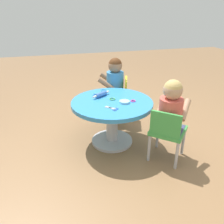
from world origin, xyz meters
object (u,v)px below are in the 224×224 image
object	(u,v)px
craft_scissors	(113,109)
craft_table	(112,112)
rolling_pin	(101,94)
seated_child_left	(171,107)
child_chair_left	(167,131)
child_chair_right	(118,96)
seated_child_right	(115,79)

from	to	relation	value
craft_scissors	craft_table	bearing A→B (deg)	-11.64
craft_table	rolling_pin	xyz separation A→B (m)	(0.16, 0.08, 0.15)
craft_table	seated_child_left	size ratio (longest dim) A/B	1.62
child_chair_left	child_chair_right	distance (m)	1.00
seated_child_left	rolling_pin	size ratio (longest dim) A/B	2.50
child_chair_right	seated_child_right	world-z (taller)	seated_child_right
seated_child_left	child_chair_right	bearing A→B (deg)	12.79
rolling_pin	craft_scissors	bearing A→B (deg)	-173.02
child_chair_left	child_chair_right	world-z (taller)	same
seated_child_right	craft_scissors	world-z (taller)	seated_child_right
child_chair_right	rolling_pin	size ratio (longest dim) A/B	2.63
child_chair_left	craft_scissors	world-z (taller)	child_chair_left
craft_table	craft_scissors	xyz separation A→B (m)	(-0.18, 0.04, 0.13)
child_chair_left	seated_child_left	distance (m)	0.23
child_chair_left	child_chair_right	bearing A→B (deg)	10.90
seated_child_right	rolling_pin	world-z (taller)	seated_child_right
seated_child_left	rolling_pin	distance (m)	0.76
seated_child_left	child_chair_left	bearing A→B (deg)	137.20
craft_table	seated_child_left	xyz separation A→B (m)	(-0.40, -0.44, 0.18)
child_chair_right	craft_scissors	size ratio (longest dim) A/B	3.98
child_chair_right	child_chair_left	bearing A→B (deg)	-169.10
seated_child_right	craft_scissors	xyz separation A→B (m)	(-0.75, 0.22, -0.05)
seated_child_left	seated_child_right	xyz separation A→B (m)	(0.96, 0.25, 0.00)
rolling_pin	seated_child_right	bearing A→B (deg)	-33.10
craft_table	child_chair_right	bearing A→B (deg)	-22.05
rolling_pin	child_chair_left	bearing A→B (deg)	-140.02
craft_scissors	seated_child_right	bearing A→B (deg)	-16.63
child_chair_right	seated_child_right	size ratio (longest dim) A/B	1.05
craft_table	rolling_pin	world-z (taller)	rolling_pin
child_chair_right	rolling_pin	world-z (taller)	child_chair_right
craft_table	child_chair_right	size ratio (longest dim) A/B	1.54
craft_table	seated_child_right	xyz separation A→B (m)	(0.56, -0.19, 0.18)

